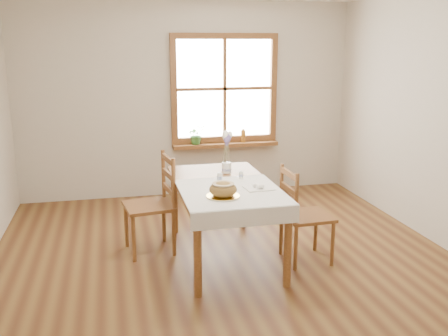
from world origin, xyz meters
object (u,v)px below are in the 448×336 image
(chair_left, at_px, (149,204))
(flower_vase, at_px, (227,168))
(bread_plate, at_px, (223,196))
(dining_table, at_px, (224,192))
(chair_right, at_px, (307,215))

(chair_left, xyz_separation_m, flower_vase, (0.81, 0.07, 0.31))
(chair_left, bearing_deg, flower_vase, 86.64)
(bread_plate, relative_size, flower_vase, 2.65)
(chair_left, height_order, bread_plate, chair_left)
(dining_table, xyz_separation_m, chair_left, (-0.70, 0.29, -0.17))
(chair_left, xyz_separation_m, bread_plate, (0.59, -0.75, 0.27))
(dining_table, distance_m, chair_left, 0.78)
(flower_vase, bearing_deg, dining_table, -106.85)
(flower_vase, bearing_deg, chair_left, -175.16)
(dining_table, relative_size, flower_vase, 15.15)
(bread_plate, xyz_separation_m, flower_vase, (0.22, 0.82, 0.04))
(chair_left, relative_size, chair_right, 1.07)
(bread_plate, bearing_deg, chair_left, 128.24)
(dining_table, height_order, chair_left, chair_left)
(dining_table, distance_m, bread_plate, 0.49)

